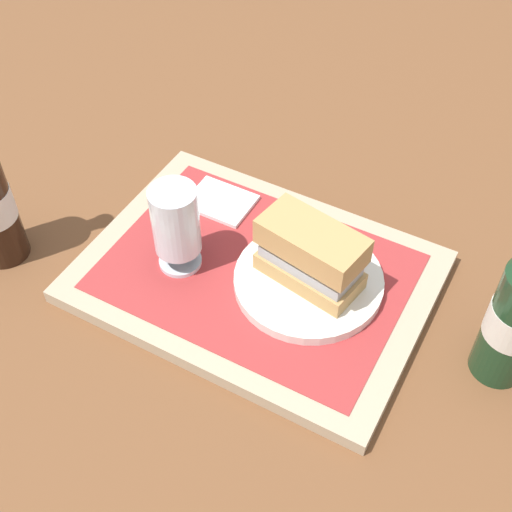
{
  "coord_description": "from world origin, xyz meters",
  "views": [
    {
      "loc": [
        -0.28,
        0.51,
        0.69
      ],
      "look_at": [
        0.0,
        0.0,
        0.05
      ],
      "focal_mm": 47.83,
      "sensor_mm": 36.0,
      "label": 1
    }
  ],
  "objects": [
    {
      "name": "ground_plane",
      "position": [
        0.0,
        0.0,
        0.0
      ],
      "size": [
        3.0,
        3.0,
        0.0
      ],
      "primitive_type": "plane",
      "color": "brown"
    },
    {
      "name": "sandwich",
      "position": [
        -0.07,
        -0.01,
        0.08
      ],
      "size": [
        0.14,
        0.09,
        0.08
      ],
      "rotation": [
        0.0,
        0.0,
        -0.18
      ],
      "color": "tan",
      "rests_on": "plate"
    },
    {
      "name": "beer_glass",
      "position": [
        0.09,
        0.03,
        0.09
      ],
      "size": [
        0.06,
        0.06,
        0.12
      ],
      "color": "silver",
      "rests_on": "placemat"
    },
    {
      "name": "napkin_folded",
      "position": [
        0.11,
        -0.09,
        0.02
      ],
      "size": [
        0.09,
        0.07,
        0.01
      ],
      "primitive_type": "cube",
      "color": "white",
      "rests_on": "placemat"
    },
    {
      "name": "placemat",
      "position": [
        0.0,
        0.0,
        0.02
      ],
      "size": [
        0.38,
        0.27,
        0.0
      ],
      "primitive_type": "cube",
      "color": "#9E2D2D",
      "rests_on": "tray"
    },
    {
      "name": "tray",
      "position": [
        0.0,
        0.0,
        0.01
      ],
      "size": [
        0.44,
        0.32,
        0.02
      ],
      "primitive_type": "cube",
      "color": "tan",
      "rests_on": "ground_plane"
    },
    {
      "name": "plate",
      "position": [
        -0.07,
        -0.01,
        0.03
      ],
      "size": [
        0.19,
        0.19,
        0.01
      ],
      "primitive_type": "cylinder",
      "color": "silver",
      "rests_on": "placemat"
    }
  ]
}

